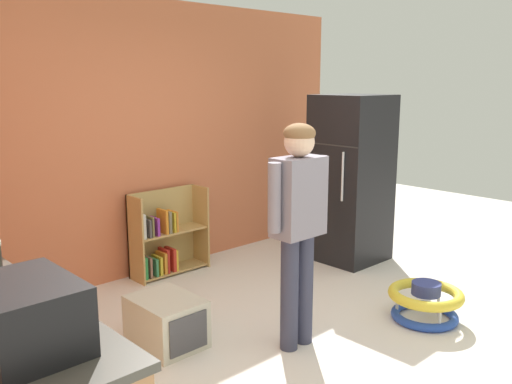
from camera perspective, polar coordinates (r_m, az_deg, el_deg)
name	(u,v)px	position (r m, az deg, el deg)	size (l,w,h in m)	color
ground_plane	(325,348)	(4.21, 7.18, -15.80)	(12.00, 12.00, 0.00)	silver
back_wall	(146,140)	(5.54, -11.40, 5.36)	(5.20, 0.06, 2.70)	#CC6D47
refrigerator	(351,179)	(5.96, 9.84, 1.37)	(0.73, 0.68, 1.78)	black
bookshelf	(164,239)	(5.60, -9.56, -4.80)	(0.80, 0.28, 0.85)	tan
standing_person	(298,215)	(3.89, 4.41, -2.37)	(0.57, 0.22, 1.64)	#35374C
baby_walker	(425,301)	(4.76, 17.20, -10.82)	(0.60, 0.60, 0.32)	blue
pet_carrier	(167,322)	(4.21, -9.29, -13.16)	(0.42, 0.55, 0.36)	beige
microwave	(27,316)	(2.34, -22.76, -11.84)	(0.37, 0.48, 0.28)	black
white_cup	(48,299)	(2.73, -20.82, -10.35)	(0.08, 0.08, 0.10)	white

